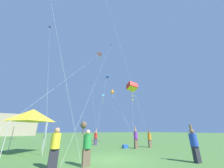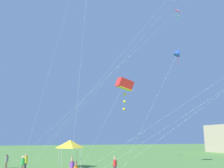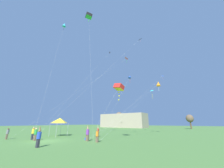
% 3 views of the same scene
% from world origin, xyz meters
% --- Properties ---
extents(festival_tent, '(2.61, 2.61, 3.33)m').
position_xyz_m(festival_tent, '(-4.89, 4.72, 2.83)').
color(festival_tent, '#B7B7BC').
rests_on(festival_tent, ground).
extents(person_grey_shirt, '(0.39, 0.39, 1.64)m').
position_xyz_m(person_grey_shirt, '(-7.01, -2.57, 0.88)').
color(person_grey_shirt, brown).
rests_on(person_grey_shirt, ground).
extents(person_green_shirt, '(0.40, 0.40, 1.71)m').
position_xyz_m(person_green_shirt, '(-1.90, -0.74, 0.92)').
color(person_green_shirt, brown).
rests_on(person_green_shirt, ground).
extents(person_red_shirt, '(0.38, 0.38, 1.84)m').
position_xyz_m(person_red_shirt, '(2.11, 8.12, 0.89)').
color(person_red_shirt, '#473860').
rests_on(person_red_shirt, ground).
extents(person_purple_shirt, '(0.42, 0.42, 2.04)m').
position_xyz_m(person_purple_shirt, '(4.51, 3.27, 0.99)').
color(person_purple_shirt, brown).
rests_on(person_purple_shirt, ground).
extents(person_yellow_shirt, '(0.43, 0.43, 1.80)m').
position_xyz_m(person_yellow_shirt, '(-3.39, -0.44, 0.97)').
color(person_yellow_shirt, '#282833').
rests_on(person_yellow_shirt, ground).
extents(kite_pink_delta_5, '(12.18, 17.72, 18.38)m').
position_xyz_m(kite_pink_delta_5, '(4.84, 14.79, 17.72)').
color(kite_pink_delta_5, silver).
rests_on(kite_pink_delta_5, ground).
extents(kite_blue_diamond_7, '(4.53, 5.47, 12.73)m').
position_xyz_m(kite_blue_diamond_7, '(6.22, 13.58, 12.19)').
color(kite_blue_diamond_7, silver).
rests_on(kite_blue_diamond_7, ground).
extents(kite_red_box_9, '(3.77, 4.24, 8.83)m').
position_xyz_m(kite_red_box_9, '(7.42, 7.08, 8.10)').
color(kite_red_box_9, silver).
rests_on(kite_red_box_9, ground).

